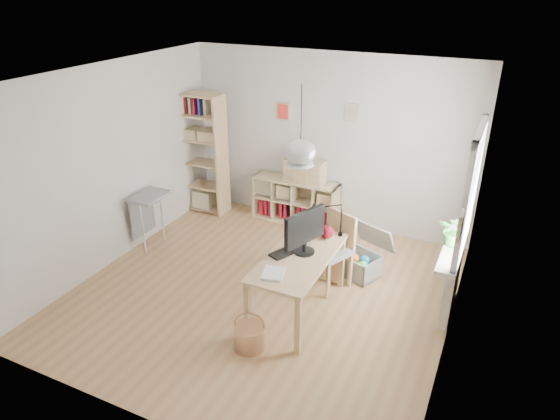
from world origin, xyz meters
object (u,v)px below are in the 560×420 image
at_px(chair, 332,246).
at_px(drawer_chest, 305,171).
at_px(cube_shelf, 295,203).
at_px(tall_bookshelf, 201,149).
at_px(desk, 299,263).
at_px(monitor, 305,230).
at_px(storage_chest, 360,259).

xyz_separation_m(chair, drawer_chest, (-1.00, 1.48, 0.34)).
relative_size(cube_shelf, tall_bookshelf, 0.70).
bearing_deg(chair, desk, -78.60).
relative_size(desk, monitor, 2.56).
relative_size(chair, drawer_chest, 1.57).
xyz_separation_m(tall_bookshelf, drawer_chest, (1.74, 0.24, -0.19)).
height_order(cube_shelf, monitor, monitor).
relative_size(storage_chest, drawer_chest, 1.34).
height_order(desk, drawer_chest, drawer_chest).
distance_m(tall_bookshelf, monitor, 3.20).
distance_m(tall_bookshelf, chair, 3.06).
bearing_deg(cube_shelf, tall_bookshelf, -169.81).
height_order(desk, cube_shelf, desk).
relative_size(chair, storage_chest, 1.16).
bearing_deg(desk, cube_shelf, 114.61).
bearing_deg(monitor, drawer_chest, 133.06).
xyz_separation_m(desk, chair, (0.16, 0.71, -0.09)).
bearing_deg(chair, tall_bookshelf, 179.76).
bearing_deg(drawer_chest, tall_bookshelf, -170.66).
distance_m(cube_shelf, drawer_chest, 0.63).
bearing_deg(desk, tall_bookshelf, 142.99).
bearing_deg(chair, cube_shelf, 151.91).
bearing_deg(chair, monitor, -78.28).
bearing_deg(cube_shelf, desk, -65.39).
distance_m(tall_bookshelf, storage_chest, 3.23).
xyz_separation_m(chair, storage_chest, (0.25, 0.43, -0.36)).
bearing_deg(drawer_chest, storage_chest, -38.46).
distance_m(chair, drawer_chest, 1.82).
bearing_deg(tall_bookshelf, storage_chest, -15.18).
relative_size(desk, chair, 1.52).
relative_size(chair, monitor, 1.68).
relative_size(desk, tall_bookshelf, 0.75).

